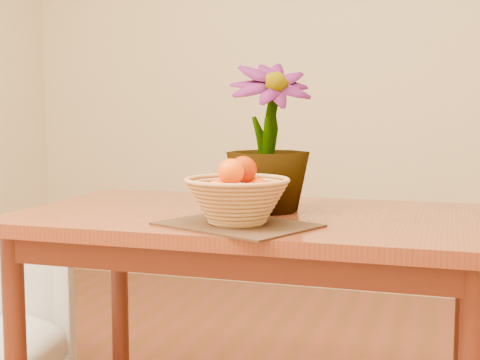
% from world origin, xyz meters
% --- Properties ---
extents(wall_back, '(4.00, 0.02, 2.70)m').
position_xyz_m(wall_back, '(0.00, 2.25, 1.35)').
color(wall_back, beige).
rests_on(wall_back, floor).
extents(table, '(1.40, 0.80, 0.75)m').
position_xyz_m(table, '(0.00, 0.30, 0.66)').
color(table, maroon).
rests_on(table, floor).
extents(placemat, '(0.46, 0.41, 0.01)m').
position_xyz_m(placemat, '(0.02, 0.07, 0.75)').
color(placemat, '#3D2716').
rests_on(placemat, table).
extents(wicker_basket, '(0.28, 0.28, 0.11)m').
position_xyz_m(wicker_basket, '(0.02, 0.07, 0.81)').
color(wicker_basket, tan).
rests_on(wicker_basket, placemat).
extents(orange_pile, '(0.16, 0.16, 0.13)m').
position_xyz_m(orange_pile, '(0.02, 0.07, 0.86)').
color(orange_pile, '#FF5A04').
rests_on(orange_pile, wicker_basket).
extents(potted_plant, '(0.34, 0.34, 0.45)m').
position_xyz_m(potted_plant, '(0.04, 0.33, 0.97)').
color(potted_plant, '#1B4F16').
rests_on(potted_plant, table).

